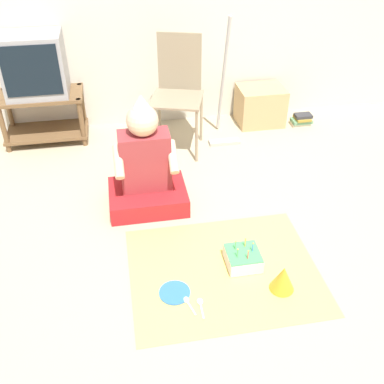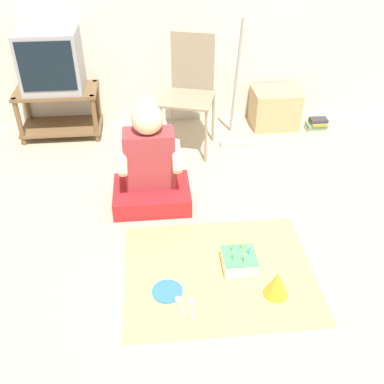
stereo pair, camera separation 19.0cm
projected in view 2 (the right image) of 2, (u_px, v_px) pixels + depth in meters
name	position (u px, v px, depth m)	size (l,w,h in m)	color
ground_plane	(239.00, 283.00, 2.72)	(16.00, 16.00, 0.00)	tan
tv_stand	(59.00, 108.00, 4.11)	(0.73, 0.40, 0.45)	brown
tv	(50.00, 61.00, 3.85)	(0.51, 0.39, 0.52)	#99999E
folding_chair	(190.00, 85.00, 3.79)	(0.52, 0.52, 0.97)	gray
cardboard_box_stack	(275.00, 108.00, 4.31)	(0.43, 0.36, 0.36)	tan
dust_mop	(236.00, 109.00, 3.97)	(0.28, 0.34, 1.13)	#B2ADA3
book_pile	(317.00, 124.00, 4.31)	(0.19, 0.15, 0.11)	beige
person_seated	(150.00, 169.00, 3.23)	(0.56, 0.43, 0.86)	red
party_cloth	(219.00, 272.00, 2.79)	(1.16, 0.95, 0.01)	#EAD666
birthday_cake	(239.00, 261.00, 2.79)	(0.21, 0.21, 0.16)	silver
party_hat_blue	(277.00, 284.00, 2.59)	(0.15, 0.15, 0.17)	gold
paper_plate	(167.00, 291.00, 2.65)	(0.19, 0.19, 0.01)	blue
plastic_spoon_near	(179.00, 301.00, 2.59)	(0.06, 0.14, 0.01)	white
plastic_spoon_far	(192.00, 304.00, 2.57)	(0.04, 0.15, 0.01)	white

